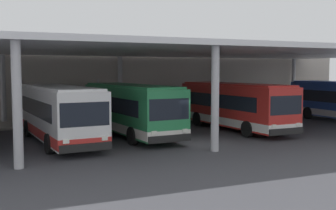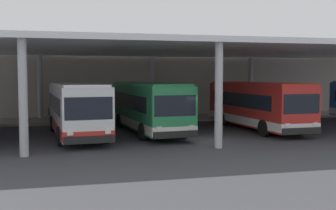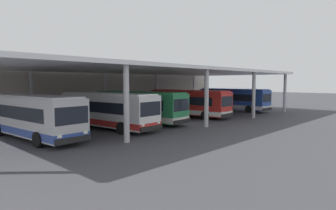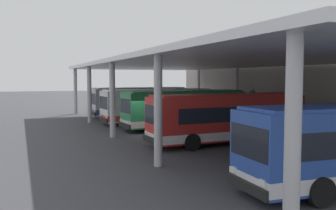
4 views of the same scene
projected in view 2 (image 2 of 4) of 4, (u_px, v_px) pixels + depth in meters
ground_plane at (202, 140)px, 23.70m from camera, size 200.00×200.00×0.00m
platform_kerb at (156, 118)px, 35.06m from camera, size 42.00×4.50×0.18m
station_building_facade at (148, 79)px, 37.97m from camera, size 48.00×1.60×6.64m
canopy_shelter at (176, 51)px, 28.65m from camera, size 40.00×17.00×5.55m
bus_second_bay at (76, 109)px, 25.20m from camera, size 3.33×10.69×3.17m
bus_middle_bay at (148, 106)px, 27.00m from camera, size 3.33×10.69×3.17m
bus_far_bay at (256, 105)px, 28.50m from camera, size 3.00×10.62×3.17m
bench_waiting at (60, 113)px, 33.20m from camera, size 1.80×0.45×0.92m
trash_bin at (105, 112)px, 34.13m from camera, size 0.52×0.52×0.98m
banner_sign at (127, 96)px, 33.52m from camera, size 0.70×0.12×3.20m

